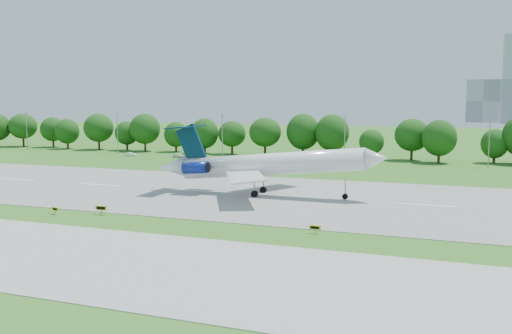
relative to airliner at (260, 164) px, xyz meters
name	(u,v)px	position (x,y,z in m)	size (l,w,h in m)	color
ground	(110,218)	(-12.71, -24.94, -5.40)	(600.00, 600.00, 0.00)	#2A6A1C
runway	(193,191)	(-12.71, 0.06, -5.36)	(400.00, 45.00, 0.08)	gray
taxiway	(12,249)	(-12.71, -42.94, -5.36)	(400.00, 23.00, 0.08)	#ADADA8
tree_line	(300,135)	(-12.71, 67.06, 0.79)	(288.40, 8.40, 10.40)	#382314
light_poles	(281,137)	(-15.21, 57.06, 0.94)	(175.90, 0.25, 12.19)	gray
airliner	(260,164)	(0.00, 0.00, 0.00)	(40.50, 29.42, 12.09)	white
taxi_sign_left	(101,208)	(-15.03, -23.71, -4.45)	(1.83, 0.30, 1.28)	gray
taxi_sign_centre	(55,209)	(-21.38, -25.77, -4.65)	(1.43, 0.56, 1.01)	gray
taxi_sign_right	(315,228)	(16.24, -24.14, -4.66)	(1.43, 0.21, 1.01)	gray
service_vehicle_a	(130,154)	(-59.77, 51.62, -4.84)	(1.19, 3.41, 1.12)	white
service_vehicle_b	(178,155)	(-44.45, 52.60, -4.77)	(1.48, 3.68, 1.25)	silver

